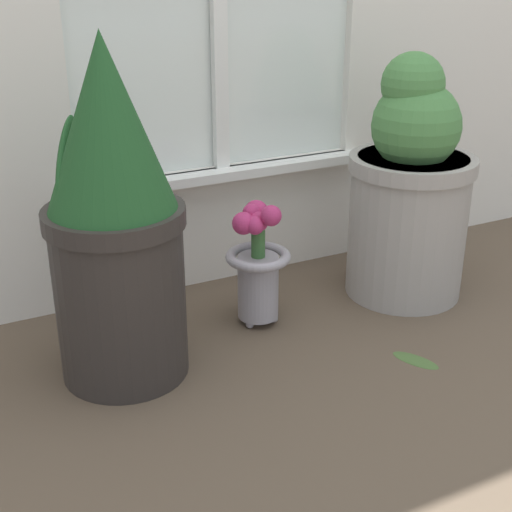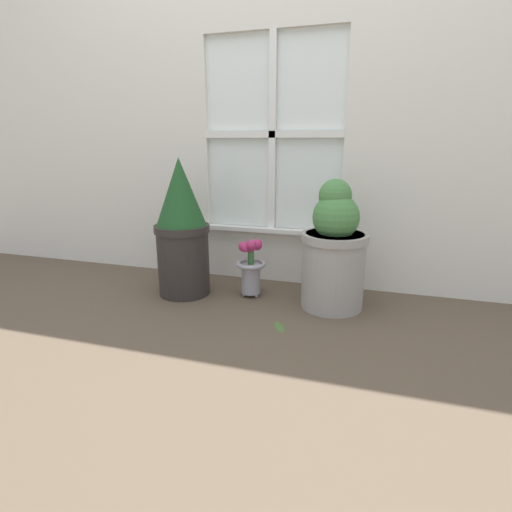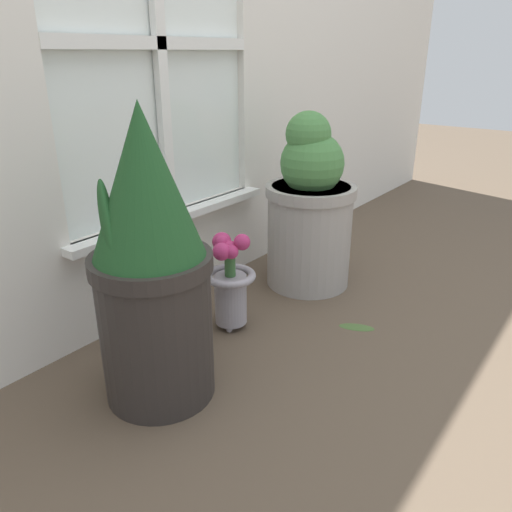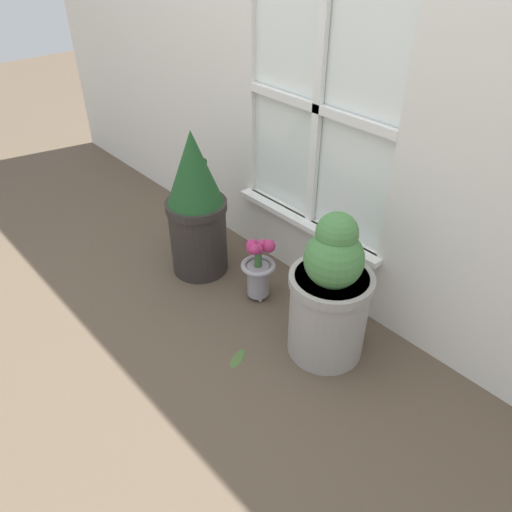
% 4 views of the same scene
% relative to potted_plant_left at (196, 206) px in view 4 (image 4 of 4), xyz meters
% --- Properties ---
extents(ground_plane, '(10.00, 10.00, 0.00)m').
position_rel_potted_plant_left_xyz_m(ground_plane, '(0.39, -0.21, -0.35)').
color(ground_plane, brown).
extents(potted_plant_left, '(0.28, 0.28, 0.71)m').
position_rel_potted_plant_left_xyz_m(potted_plant_left, '(0.00, 0.00, 0.00)').
color(potted_plant_left, '#2D2826').
rests_on(potted_plant_left, ground_plane).
extents(potted_plant_right, '(0.32, 0.32, 0.62)m').
position_rel_potted_plant_left_xyz_m(potted_plant_right, '(0.77, 0.05, -0.07)').
color(potted_plant_right, '#9E9993').
rests_on(potted_plant_right, ground_plane).
extents(flower_vase, '(0.15, 0.15, 0.31)m').
position_rel_potted_plant_left_xyz_m(flower_vase, '(0.35, 0.07, -0.19)').
color(flower_vase, '#99939E').
rests_on(flower_vase, ground_plane).
extents(fallen_leaf, '(0.09, 0.12, 0.01)m').
position_rel_potted_plant_left_xyz_m(fallen_leaf, '(0.59, -0.25, -0.34)').
color(fallen_leaf, '#476633').
rests_on(fallen_leaf, ground_plane).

